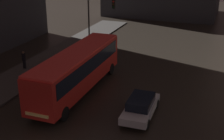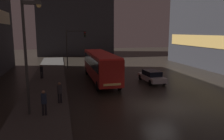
{
  "view_description": "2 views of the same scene",
  "coord_description": "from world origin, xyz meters",
  "px_view_note": "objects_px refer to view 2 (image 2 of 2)",
  "views": [
    {
      "loc": [
        7.36,
        -10.08,
        10.53
      ],
      "look_at": [
        -0.88,
        11.56,
        1.47
      ],
      "focal_mm": 50.0,
      "sensor_mm": 36.0,
      "label": 1
    },
    {
      "loc": [
        -7.44,
        -14.87,
        5.73
      ],
      "look_at": [
        -1.61,
        9.85,
        1.25
      ],
      "focal_mm": 35.0,
      "sensor_mm": 36.0,
      "label": 2
    }
  ],
  "objects_px": {
    "bus_near": "(100,64)",
    "car_taxi": "(152,76)",
    "pedestrian_mid": "(42,70)",
    "street_lamp_sidewalk": "(28,41)",
    "pedestrian_far": "(44,101)",
    "traffic_light_main": "(74,42)",
    "pedestrian_near": "(60,91)"
  },
  "relations": [
    {
      "from": "bus_near",
      "to": "car_taxi",
      "type": "height_order",
      "value": "bus_near"
    },
    {
      "from": "pedestrian_mid",
      "to": "street_lamp_sidewalk",
      "type": "distance_m",
      "value": 12.58
    },
    {
      "from": "car_taxi",
      "to": "pedestrian_far",
      "type": "relative_size",
      "value": 2.5
    },
    {
      "from": "pedestrian_far",
      "to": "street_lamp_sidewalk",
      "type": "distance_m",
      "value": 4.09
    },
    {
      "from": "traffic_light_main",
      "to": "street_lamp_sidewalk",
      "type": "distance_m",
      "value": 19.53
    },
    {
      "from": "car_taxi",
      "to": "street_lamp_sidewalk",
      "type": "relative_size",
      "value": 0.57
    },
    {
      "from": "pedestrian_far",
      "to": "street_lamp_sidewalk",
      "type": "height_order",
      "value": "street_lamp_sidewalk"
    },
    {
      "from": "pedestrian_near",
      "to": "pedestrian_mid",
      "type": "xyz_separation_m",
      "value": [
        -2.13,
        10.0,
        -0.04
      ]
    },
    {
      "from": "pedestrian_far",
      "to": "traffic_light_main",
      "type": "distance_m",
      "value": 20.06
    },
    {
      "from": "bus_near",
      "to": "street_lamp_sidewalk",
      "type": "xyz_separation_m",
      "value": [
        -6.45,
        -9.46,
        3.11
      ]
    },
    {
      "from": "pedestrian_near",
      "to": "pedestrian_far",
      "type": "distance_m",
      "value": 2.62
    },
    {
      "from": "car_taxi",
      "to": "pedestrian_near",
      "type": "height_order",
      "value": "pedestrian_near"
    },
    {
      "from": "car_taxi",
      "to": "pedestrian_near",
      "type": "relative_size",
      "value": 2.57
    },
    {
      "from": "pedestrian_near",
      "to": "street_lamp_sidewalk",
      "type": "bearing_deg",
      "value": 75.36
    },
    {
      "from": "street_lamp_sidewalk",
      "to": "pedestrian_mid",
      "type": "bearing_deg",
      "value": 91.55
    },
    {
      "from": "pedestrian_near",
      "to": "pedestrian_far",
      "type": "bearing_deg",
      "value": 95.8
    },
    {
      "from": "bus_near",
      "to": "traffic_light_main",
      "type": "distance_m",
      "value": 10.14
    },
    {
      "from": "pedestrian_mid",
      "to": "bus_near",
      "type": "bearing_deg",
      "value": 136.82
    },
    {
      "from": "bus_near",
      "to": "car_taxi",
      "type": "distance_m",
      "value": 6.06
    },
    {
      "from": "street_lamp_sidewalk",
      "to": "pedestrian_far",
      "type": "bearing_deg",
      "value": -32.37
    },
    {
      "from": "pedestrian_far",
      "to": "pedestrian_near",
      "type": "bearing_deg",
      "value": -149.44
    },
    {
      "from": "car_taxi",
      "to": "traffic_light_main",
      "type": "bearing_deg",
      "value": -56.78
    },
    {
      "from": "pedestrian_mid",
      "to": "street_lamp_sidewalk",
      "type": "height_order",
      "value": "street_lamp_sidewalk"
    },
    {
      "from": "pedestrian_far",
      "to": "traffic_light_main",
      "type": "bearing_deg",
      "value": -135.88
    },
    {
      "from": "pedestrian_far",
      "to": "traffic_light_main",
      "type": "xyz_separation_m",
      "value": [
        3.22,
        19.58,
        2.94
      ]
    },
    {
      "from": "pedestrian_near",
      "to": "traffic_light_main",
      "type": "distance_m",
      "value": 17.56
    },
    {
      "from": "traffic_light_main",
      "to": "pedestrian_mid",
      "type": "bearing_deg",
      "value": -121.11
    },
    {
      "from": "pedestrian_near",
      "to": "pedestrian_mid",
      "type": "distance_m",
      "value": 10.22
    },
    {
      "from": "traffic_light_main",
      "to": "car_taxi",
      "type": "bearing_deg",
      "value": -55.2
    },
    {
      "from": "pedestrian_far",
      "to": "street_lamp_sidewalk",
      "type": "relative_size",
      "value": 0.23
    },
    {
      "from": "car_taxi",
      "to": "traffic_light_main",
      "type": "relative_size",
      "value": 0.71
    },
    {
      "from": "bus_near",
      "to": "pedestrian_near",
      "type": "relative_size",
      "value": 6.86
    }
  ]
}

